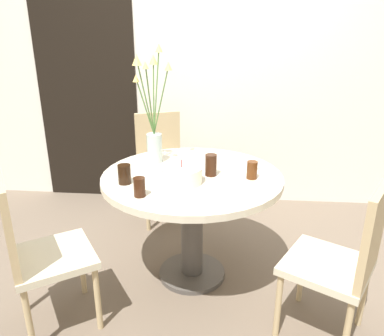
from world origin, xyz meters
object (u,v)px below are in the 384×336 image
(drink_glass_3, at_px, (139,187))
(chair_near_front, at_px, (345,256))
(chair_far_back, at_px, (34,247))
(birthday_cake, at_px, (182,175))
(drink_glass_2, at_px, (124,174))
(flower_vase, at_px, (153,123))
(chair_right_flank, at_px, (161,161))
(drink_glass_1, at_px, (252,170))
(side_plate, at_px, (247,166))
(drink_glass_0, at_px, (211,165))

(drink_glass_3, bearing_deg, chair_near_front, -7.24)
(chair_far_back, distance_m, birthday_cake, 0.85)
(chair_far_back, relative_size, drink_glass_2, 8.07)
(chair_far_back, height_order, flower_vase, flower_vase)
(chair_right_flank, xyz_separation_m, chair_far_back, (-0.42, -1.37, 0.00))
(chair_right_flank, bearing_deg, chair_near_front, -71.06)
(chair_right_flank, distance_m, drink_glass_2, 1.07)
(chair_right_flank, distance_m, drink_glass_1, 1.16)
(chair_far_back, bearing_deg, flower_vase, -68.72)
(chair_near_front, relative_size, flower_vase, 1.21)
(drink_glass_2, bearing_deg, flower_vase, 75.08)
(chair_far_back, distance_m, drink_glass_3, 0.61)
(chair_near_front, relative_size, drink_glass_3, 8.66)
(drink_glass_3, bearing_deg, birthday_cake, 45.88)
(chair_right_flank, height_order, chair_near_front, same)
(birthday_cake, relative_size, drink_glass_2, 2.10)
(side_plate, bearing_deg, drink_glass_3, -139.03)
(chair_near_front, bearing_deg, chair_far_back, -57.53)
(drink_glass_1, bearing_deg, birthday_cake, -166.14)
(drink_glass_0, bearing_deg, drink_glass_1, -6.99)
(chair_near_front, bearing_deg, drink_glass_2, -73.70)
(drink_glass_0, bearing_deg, birthday_cake, -141.42)
(drink_glass_0, height_order, drink_glass_3, drink_glass_0)
(chair_right_flank, distance_m, chair_near_front, 1.74)
(chair_near_front, bearing_deg, drink_glass_1, -103.94)
(chair_right_flank, xyz_separation_m, drink_glass_2, (-0.03, -1.03, 0.28))
(chair_far_back, xyz_separation_m, drink_glass_0, (0.87, 0.51, 0.29))
(chair_far_back, relative_size, drink_glass_0, 6.85)
(birthday_cake, xyz_separation_m, flower_vase, (-0.22, 0.34, 0.21))
(chair_near_front, distance_m, drink_glass_1, 0.67)
(chair_near_front, bearing_deg, chair_right_flank, -108.94)
(chair_near_front, distance_m, birthday_cake, 0.94)
(chair_right_flank, height_order, drink_glass_2, chair_right_flank)
(chair_far_back, distance_m, chair_near_front, 1.55)
(drink_glass_1, distance_m, drink_glass_2, 0.73)
(birthday_cake, relative_size, drink_glass_0, 1.78)
(chair_right_flank, distance_m, flower_vase, 0.81)
(drink_glass_0, xyz_separation_m, drink_glass_2, (-0.48, -0.17, -0.01))
(drink_glass_0, distance_m, drink_glass_1, 0.24)
(chair_near_front, relative_size, birthday_cake, 3.84)
(drink_glass_0, bearing_deg, drink_glass_3, -137.19)
(chair_far_back, xyz_separation_m, drink_glass_3, (0.52, 0.18, 0.27))
(drink_glass_1, relative_size, drink_glass_2, 0.95)
(chair_right_flank, relative_size, flower_vase, 1.21)
(chair_right_flank, bearing_deg, drink_glass_1, -73.79)
(chair_right_flank, height_order, drink_glass_1, chair_right_flank)
(chair_right_flank, xyz_separation_m, drink_glass_1, (0.69, -0.89, 0.27))
(drink_glass_1, bearing_deg, drink_glass_0, 173.01)
(chair_near_front, distance_m, side_plate, 0.81)
(side_plate, distance_m, drink_glass_2, 0.79)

